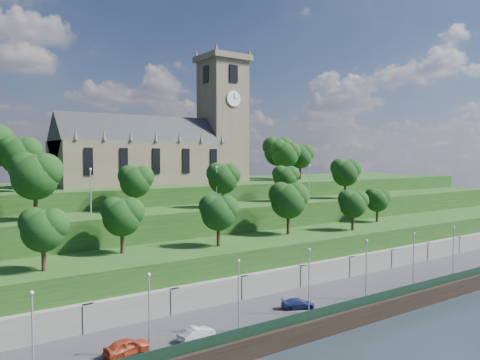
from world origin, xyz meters
TOP-DOWN VIEW (x-y plane):
  - ground at (0.00, 0.00)m, footprint 320.00×320.00m
  - promenade at (0.00, 6.00)m, footprint 160.00×12.00m
  - quay_wall at (0.00, -0.05)m, footprint 160.00×0.50m
  - fence at (0.00, 0.60)m, footprint 160.00×0.10m
  - retaining_wall at (0.00, 11.97)m, footprint 160.00×2.10m
  - embankment_lower at (0.00, 18.00)m, footprint 160.00×12.00m
  - embankment_upper at (0.00, 29.00)m, footprint 160.00×10.00m
  - hilltop at (0.00, 50.00)m, footprint 160.00×32.00m
  - church at (0.79, 45.98)m, footprint 38.60×12.35m
  - trees_lower at (0.82, 18.10)m, footprint 64.87×8.74m
  - trees_upper at (-0.85, 28.05)m, footprint 63.40×8.01m
  - trees_hilltop at (-2.14, 45.13)m, footprint 74.58×16.19m
  - lamp_posts_promenade at (-2.00, 2.50)m, footprint 60.36×0.36m
  - lamp_posts_upper at (0.00, 26.00)m, footprint 40.36×0.36m
  - car_left at (-23.64, 3.77)m, footprint 4.51×2.14m
  - car_middle at (-16.70, 3.14)m, footprint 4.15×2.05m
  - car_right at (-1.84, 4.54)m, footprint 4.41×3.24m

SIDE VIEW (x-z plane):
  - ground at x=0.00m, z-range 0.00..0.00m
  - promenade at x=0.00m, z-range 0.00..2.00m
  - quay_wall at x=0.00m, z-range 0.00..2.20m
  - retaining_wall at x=0.00m, z-range 0.00..5.00m
  - car_right at x=-1.84m, z-range 2.00..3.19m
  - fence at x=0.00m, z-range 2.00..3.20m
  - car_middle at x=-16.70m, z-range 2.00..3.31m
  - car_left at x=-23.64m, z-range 2.00..3.49m
  - embankment_lower at x=0.00m, z-range 0.00..8.00m
  - embankment_upper at x=0.00m, z-range 0.00..12.00m
  - lamp_posts_promenade at x=-2.00m, z-range 2.60..10.29m
  - hilltop at x=0.00m, z-range 0.00..15.00m
  - trees_lower at x=0.82m, z-range 8.80..17.11m
  - lamp_posts_upper at x=0.00m, z-range 12.59..19.39m
  - trees_upper at x=-0.85m, z-range 12.86..21.78m
  - trees_hilltop at x=-2.14m, z-range 16.12..26.86m
  - church at x=0.79m, z-range 8.72..36.32m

